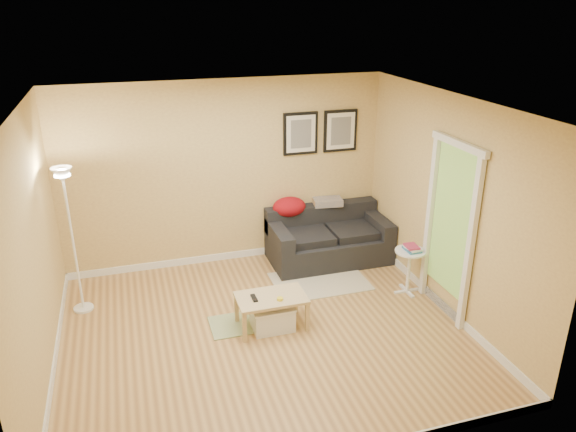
# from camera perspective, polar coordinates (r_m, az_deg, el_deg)

# --- Properties ---
(floor) EXTENTS (4.50, 4.50, 0.00)m
(floor) POSITION_cam_1_polar(r_m,az_deg,el_deg) (6.42, -2.52, -12.03)
(floor) COLOR tan
(floor) RESTS_ON ground
(ceiling) EXTENTS (4.50, 4.50, 0.00)m
(ceiling) POSITION_cam_1_polar(r_m,az_deg,el_deg) (5.42, -2.98, 11.44)
(ceiling) COLOR white
(ceiling) RESTS_ON wall_back
(wall_back) EXTENTS (4.50, 0.00, 4.50)m
(wall_back) POSITION_cam_1_polar(r_m,az_deg,el_deg) (7.63, -6.52, 4.37)
(wall_back) COLOR #DCBC71
(wall_back) RESTS_ON ground
(wall_front) EXTENTS (4.50, 0.00, 4.50)m
(wall_front) POSITION_cam_1_polar(r_m,az_deg,el_deg) (4.11, 4.46, -11.86)
(wall_front) COLOR #DCBC71
(wall_front) RESTS_ON ground
(wall_left) EXTENTS (0.00, 4.00, 4.00)m
(wall_left) POSITION_cam_1_polar(r_m,az_deg,el_deg) (5.72, -25.13, -3.80)
(wall_left) COLOR #DCBC71
(wall_left) RESTS_ON ground
(wall_right) EXTENTS (0.00, 4.00, 4.00)m
(wall_right) POSITION_cam_1_polar(r_m,az_deg,el_deg) (6.67, 16.33, 0.99)
(wall_right) COLOR #DCBC71
(wall_right) RESTS_ON ground
(baseboard_back) EXTENTS (4.50, 0.02, 0.10)m
(baseboard_back) POSITION_cam_1_polar(r_m,az_deg,el_deg) (8.08, -6.13, -4.12)
(baseboard_back) COLOR white
(baseboard_back) RESTS_ON ground
(baseboard_left) EXTENTS (0.02, 4.00, 0.10)m
(baseboard_left) POSITION_cam_1_polar(r_m,az_deg,el_deg) (6.33, -23.19, -14.07)
(baseboard_left) COLOR white
(baseboard_left) RESTS_ON ground
(baseboard_right) EXTENTS (0.02, 4.00, 0.10)m
(baseboard_right) POSITION_cam_1_polar(r_m,az_deg,el_deg) (7.19, 15.20, -8.36)
(baseboard_right) COLOR white
(baseboard_right) RESTS_ON ground
(sofa) EXTENTS (1.70, 0.90, 0.75)m
(sofa) POSITION_cam_1_polar(r_m,az_deg,el_deg) (7.89, 4.31, -2.12)
(sofa) COLOR black
(sofa) RESTS_ON ground
(red_throw) EXTENTS (0.48, 0.36, 0.28)m
(red_throw) POSITION_cam_1_polar(r_m,az_deg,el_deg) (7.86, 0.12, 0.97)
(red_throw) COLOR maroon
(red_throw) RESTS_ON sofa
(plaid_throw) EXTENTS (0.45, 0.32, 0.10)m
(plaid_throw) POSITION_cam_1_polar(r_m,az_deg,el_deg) (8.05, 4.14, 1.50)
(plaid_throw) COLOR tan
(plaid_throw) RESTS_ON sofa
(framed_print_left) EXTENTS (0.50, 0.04, 0.60)m
(framed_print_left) POSITION_cam_1_polar(r_m,az_deg,el_deg) (7.73, 1.31, 8.59)
(framed_print_left) COLOR black
(framed_print_left) RESTS_ON wall_back
(framed_print_right) EXTENTS (0.50, 0.04, 0.60)m
(framed_print_right) POSITION_cam_1_polar(r_m,az_deg,el_deg) (7.94, 5.48, 8.85)
(framed_print_right) COLOR black
(framed_print_right) RESTS_ON wall_back
(area_rug) EXTENTS (1.25, 0.85, 0.01)m
(area_rug) POSITION_cam_1_polar(r_m,az_deg,el_deg) (7.45, 3.34, -6.82)
(area_rug) COLOR beige
(area_rug) RESTS_ON ground
(green_runner) EXTENTS (0.70, 0.50, 0.01)m
(green_runner) POSITION_cam_1_polar(r_m,az_deg,el_deg) (6.58, -5.02, -11.12)
(green_runner) COLOR #668C4C
(green_runner) RESTS_ON ground
(coffee_table) EXTENTS (0.85, 0.59, 0.40)m
(coffee_table) POSITION_cam_1_polar(r_m,az_deg,el_deg) (6.42, -1.75, -9.92)
(coffee_table) COLOR tan
(coffee_table) RESTS_ON ground
(remote_control) EXTENTS (0.05, 0.16, 0.02)m
(remote_control) POSITION_cam_1_polar(r_m,az_deg,el_deg) (6.27, -3.55, -8.53)
(remote_control) COLOR black
(remote_control) RESTS_ON coffee_table
(tape_roll) EXTENTS (0.07, 0.07, 0.03)m
(tape_roll) POSITION_cam_1_polar(r_m,az_deg,el_deg) (6.23, -0.84, -8.65)
(tape_roll) COLOR yellow
(tape_roll) RESTS_ON coffee_table
(storage_bin) EXTENTS (0.49, 0.35, 0.30)m
(storage_bin) POSITION_cam_1_polar(r_m,az_deg,el_deg) (6.41, -1.64, -10.49)
(storage_bin) COLOR white
(storage_bin) RESTS_ON ground
(side_table) EXTENTS (0.39, 0.39, 0.60)m
(side_table) POSITION_cam_1_polar(r_m,az_deg,el_deg) (7.23, 12.46, -5.67)
(side_table) COLOR white
(side_table) RESTS_ON ground
(book_stack) EXTENTS (0.21, 0.25, 0.07)m
(book_stack) POSITION_cam_1_polar(r_m,az_deg,el_deg) (7.08, 12.83, -3.26)
(book_stack) COLOR #2F6A8D
(book_stack) RESTS_ON side_table
(floor_lamp) EXTENTS (0.24, 0.24, 1.83)m
(floor_lamp) POSITION_cam_1_polar(r_m,az_deg,el_deg) (6.90, -21.47, -2.89)
(floor_lamp) COLOR white
(floor_lamp) RESTS_ON ground
(doorway) EXTENTS (0.12, 1.01, 2.13)m
(doorway) POSITION_cam_1_polar(r_m,az_deg,el_deg) (6.63, 16.40, -1.72)
(doorway) COLOR white
(doorway) RESTS_ON ground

